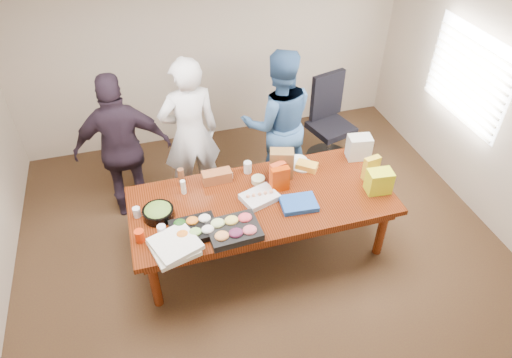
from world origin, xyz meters
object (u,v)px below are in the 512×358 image
object	(u,v)px
conference_table	(262,223)
person_center	(190,134)
sheet_cake	(260,197)
person_right	(278,123)
office_chair	(331,124)
salad_bowl	(158,213)

from	to	relation	value
conference_table	person_center	bearing A→B (deg)	117.42
conference_table	sheet_cake	distance (m)	0.41
person_right	sheet_cake	world-z (taller)	person_right
office_chair	person_right	size ratio (longest dim) A/B	0.63
office_chair	person_center	xyz separation A→B (m)	(-1.96, -0.25, 0.38)
conference_table	salad_bowl	xyz separation A→B (m)	(-1.09, 0.03, 0.43)
person_right	salad_bowl	size ratio (longest dim) A/B	6.01
person_center	sheet_cake	distance (m)	1.23
person_right	sheet_cake	bearing A→B (deg)	69.85
office_chair	sheet_cake	world-z (taller)	office_chair
person_center	salad_bowl	distance (m)	1.19
person_center	sheet_cake	size ratio (longest dim) A/B	5.32
sheet_cake	salad_bowl	size ratio (longest dim) A/B	1.16
office_chair	sheet_cake	bearing A→B (deg)	-152.05
sheet_cake	person_center	bearing A→B (deg)	97.76
person_right	salad_bowl	world-z (taller)	person_right
conference_table	office_chair	bearing A→B (deg)	43.83
person_center	conference_table	bearing A→B (deg)	110.96
office_chair	person_right	distance (m)	0.98
conference_table	salad_bowl	size ratio (longest dim) A/B	8.82
office_chair	sheet_cake	distance (m)	1.97
conference_table	salad_bowl	distance (m)	1.17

